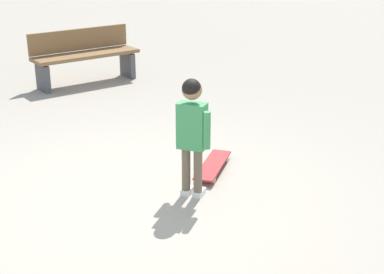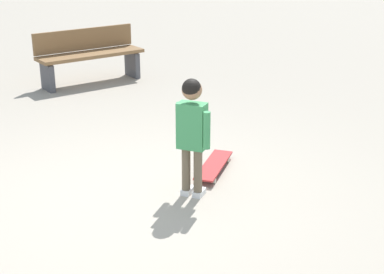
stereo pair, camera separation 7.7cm
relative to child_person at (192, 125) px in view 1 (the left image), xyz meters
name	(u,v)px [view 1 (the left image)]	position (x,y,z in m)	size (l,w,h in m)	color
ground_plane	(122,201)	(0.54, -0.29, -0.66)	(50.00, 50.00, 0.00)	#9E9384
child_person	(192,125)	(0.00, 0.00, 0.00)	(0.26, 0.41, 1.06)	brown
skateboard	(213,165)	(-0.48, -0.30, -0.60)	(0.72, 0.60, 0.07)	#B22D2D
street_bench	(85,55)	(-1.08, -4.03, -0.23)	(1.61, 0.47, 0.80)	brown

